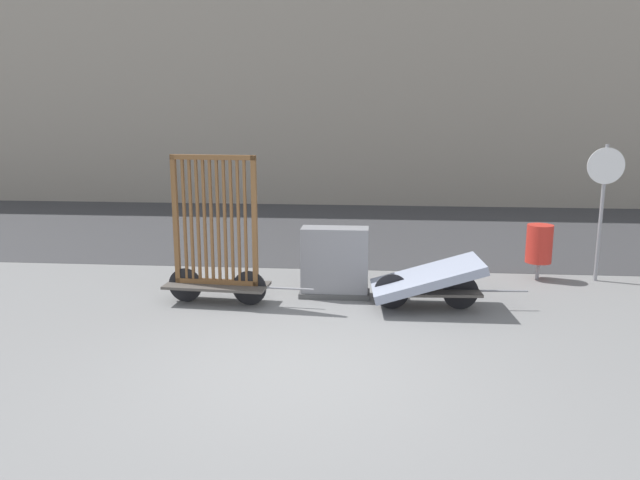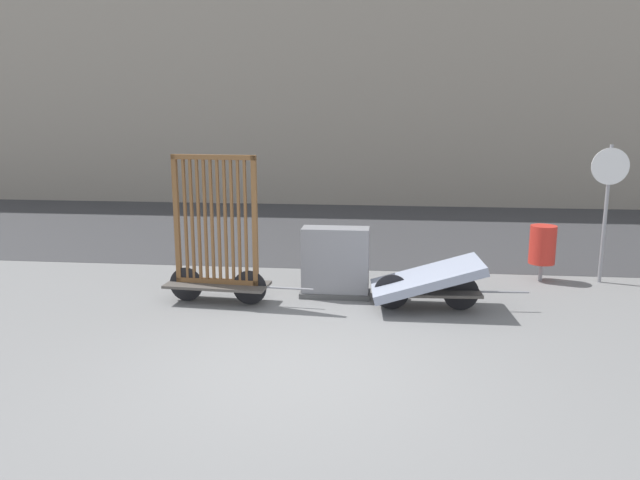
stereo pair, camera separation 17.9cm
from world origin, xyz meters
TOP-DOWN VIEW (x-y plane):
  - ground_plane at (0.00, 0.00)m, footprint 60.00×60.00m
  - road_strip at (0.00, 8.44)m, footprint 56.00×7.90m
  - bike_cart_with_bedframe at (-1.53, 2.33)m, footprint 2.24×0.69m
  - bike_cart_with_mattress at (1.54, 2.33)m, footprint 2.28×1.06m
  - utility_cabinet at (0.18, 2.85)m, footprint 1.08×0.46m
  - trash_bin at (3.56, 4.14)m, footprint 0.43×0.43m
  - sign_post at (4.52, 4.13)m, footprint 0.60×0.06m

SIDE VIEW (x-z plane):
  - ground_plane at x=0.00m, z-range 0.00..0.00m
  - road_strip at x=0.00m, z-range 0.00..0.01m
  - bike_cart_with_mattress at x=1.54m, z-range 0.05..0.80m
  - utility_cabinet at x=0.18m, z-range -0.04..1.04m
  - trash_bin at x=3.56m, z-range 0.14..1.09m
  - bike_cart_with_bedframe at x=-1.53m, z-range -0.31..1.90m
  - sign_post at x=4.52m, z-range 0.37..2.66m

